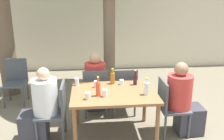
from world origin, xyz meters
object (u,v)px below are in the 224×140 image
wine_bottle_0 (135,79)px  drinking_glass_2 (122,82)px  patio_chair_2 (96,90)px  person_seated_2 (95,85)px  patio_chair_4 (16,79)px  dining_table_front (114,97)px  patio_chair_1 (169,104)px  water_bottle_3 (147,88)px  drinking_glass_4 (77,82)px  drinking_glass_3 (88,96)px  person_seated_0 (40,109)px  patio_chair_0 (56,109)px  soda_bottle_2 (98,89)px  amber_bottle_1 (113,78)px  person_seated_1 (184,102)px  patio_chair_3 (124,89)px  drinking_glass_1 (96,84)px  drinking_glass_0 (105,93)px

wine_bottle_0 → drinking_glass_2: bearing=172.8°
patio_chair_2 → person_seated_2: person_seated_2 is taller
patio_chair_4 → dining_table_front: bearing=-38.1°
patio_chair_1 → water_bottle_3: 0.55m
person_seated_2 → drinking_glass_4: (-0.31, -0.61, 0.29)m
water_bottle_3 → drinking_glass_3: water_bottle_3 is taller
patio_chair_2 → person_seated_0: 1.10m
patio_chair_0 → soda_bottle_2: soda_bottle_2 is taller
drinking_glass_2 → drinking_glass_3: drinking_glass_3 is taller
dining_table_front → wine_bottle_0: 0.49m
wine_bottle_0 → drinking_glass_3: (-0.76, -0.50, -0.04)m
amber_bottle_1 → soda_bottle_2: bearing=-117.8°
wine_bottle_0 → drinking_glass_4: 0.94m
patio_chair_4 → drinking_glass_2: 2.33m
person_seated_2 → soda_bottle_2: person_seated_2 is taller
patio_chair_2 → person_seated_2: size_ratio=0.78×
patio_chair_1 → person_seated_1: 0.23m
patio_chair_2 → water_bottle_3: (0.72, -0.85, 0.34)m
patio_chair_3 → drinking_glass_1: bearing=43.5°
patio_chair_2 → amber_bottle_1: amber_bottle_1 is taller
person_seated_0 → drinking_glass_4: (0.54, 0.32, 0.29)m
patio_chair_2 → drinking_glass_0: bearing=97.2°
dining_table_front → patio_chair_2: patio_chair_2 is taller
patio_chair_4 → drinking_glass_4: patio_chair_4 is taller
patio_chair_2 → soda_bottle_2: bearing=91.1°
dining_table_front → soda_bottle_2: bearing=-151.8°
wine_bottle_0 → person_seated_2: bearing=133.2°
patio_chair_0 → drinking_glass_3: bearing=64.3°
person_seated_1 → drinking_glass_3: 1.53m
patio_chair_2 → drinking_glass_2: 0.64m
drinking_glass_2 → drinking_glass_3: bearing=-136.0°
patio_chair_3 → drinking_glass_4: 0.95m
person_seated_2 → patio_chair_3: bearing=155.4°
person_seated_0 → drinking_glass_2: person_seated_0 is taller
patio_chair_3 → person_seated_1: person_seated_1 is taller
patio_chair_2 → drinking_glass_4: bearing=50.9°
dining_table_front → drinking_glass_4: bearing=150.3°
person_seated_0 → drinking_glass_2: (1.26, 0.29, 0.27)m
soda_bottle_2 → drinking_glass_3: soda_bottle_2 is taller
patio_chair_3 → drinking_glass_2: size_ratio=10.94×
drinking_glass_4 → patio_chair_1: bearing=-12.6°
water_bottle_3 → drinking_glass_1: bearing=153.7°
dining_table_front → person_seated_0: person_seated_0 is taller
patio_chair_2 → drinking_glass_1: 0.57m
amber_bottle_1 → person_seated_2: bearing=114.7°
amber_bottle_1 → patio_chair_3: bearing=55.5°
wine_bottle_0 → dining_table_front: bearing=-144.3°
drinking_glass_3 → water_bottle_3: bearing=5.7°
patio_chair_0 → patio_chair_4: bearing=-146.0°
person_seated_1 → patio_chair_0: bearing=90.0°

